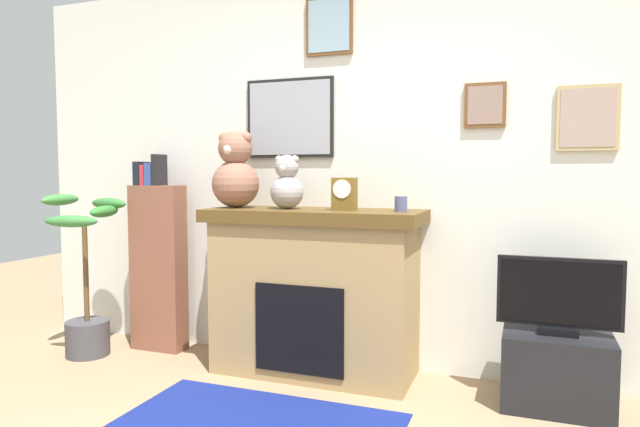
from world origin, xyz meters
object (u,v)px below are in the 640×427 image
Objects in this scene: mantel_clock at (344,194)px; teddy_bear_tan at (236,173)px; television at (559,297)px; candle_jar at (401,204)px; fireplace at (314,291)px; teddy_bear_cream at (287,185)px; potted_plant at (87,292)px; bookshelf at (158,263)px; tv_stand at (556,371)px.

teddy_bear_tan reaches higher than mantel_clock.
candle_jar is at bearing 178.29° from television.
fireplace is 3.99× the size of teddy_bear_cream.
mantel_clock is (-0.35, -0.00, 0.06)m from candle_jar.
television is 2.08m from teddy_bear_tan.
potted_plant is 3.30× the size of teddy_bear_cream.
teddy_bear_cream reaches higher than mantel_clock.
bookshelf reaches higher than television.
teddy_bear_cream reaches higher than television.
teddy_bear_tan is at bearing -179.97° from teddy_bear_cream.
teddy_bear_tan reaches higher than bookshelf.
bookshelf reaches higher than fireplace.
teddy_bear_cream reaches higher than fireplace.
potted_plant is 3.04m from television.
television is (2.65, -0.10, -0.02)m from bookshelf.
potted_plant is 1.78× the size of television.
tv_stand is at bearing -1.61° from candle_jar.
television is (3.03, 0.19, 0.16)m from potted_plant.
teddy_bear_tan is 1.46× the size of teddy_bear_cream.
fireplace is 15.07× the size of candle_jar.
candle_jar is at bearing 0.03° from teddy_bear_cream.
candle_jar is (0.55, -0.02, 0.56)m from fireplace.
bookshelf is 2.66m from television.
mantel_clock reaches higher than tv_stand.
bookshelf is 1.20m from teddy_bear_cream.
potted_plant is (-0.38, -0.29, -0.18)m from bookshelf.
teddy_bear_cream is at bearing 179.09° from television.
candle_jar is 0.26× the size of teddy_bear_cream.
bookshelf reaches higher than tv_stand.
bookshelf is 15.49× the size of candle_jar.
teddy_bear_tan reaches higher than tv_stand.
tv_stand is at bearing -0.86° from teddy_bear_cream.
bookshelf is at bearing 175.86° from teddy_bear_cream.
mantel_clock is at bearing -5.37° from fireplace.
potted_plant is at bearing -171.64° from fireplace.
bookshelf is at bearing 37.93° from potted_plant.
mantel_clock is (1.81, 0.22, 0.70)m from potted_plant.
mantel_clock is (1.43, -0.08, 0.52)m from bookshelf.
tv_stand is at bearing -1.08° from mantel_clock.
bookshelf is 0.94m from teddy_bear_tan.
fireplace is 2.74× the size of teddy_bear_tan.
fireplace is at bearing 1.92° from teddy_bear_tan.
tv_stand is (3.03, 0.19, -0.24)m from potted_plant.
potted_plant is 5.67× the size of mantel_clock.
television is at bearing 3.63° from potted_plant.
bookshelf is 1.53m from mantel_clock.
tv_stand is at bearing 3.66° from potted_plant.
candle_jar is (1.78, -0.08, 0.46)m from bookshelf.
fireplace is at bearing 178.17° from candle_jar.
fireplace is 1.23m from bookshelf.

